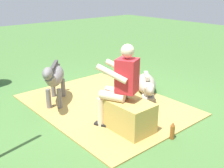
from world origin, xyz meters
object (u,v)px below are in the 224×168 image
Objects in this scene: hay_bale at (128,116)px; pony_lying at (146,85)px; person_seated at (120,83)px; pony_standing at (54,77)px; soda_bottle at (172,131)px.

hay_bale reaches higher than pony_lying.
person_seated reaches higher than pony_standing.
hay_bale is at bearing 122.85° from pony_lying.
hay_bale is 1.65m from pony_lying.
person_seated is 1.17× the size of pony_lying.
pony_standing is at bearing 12.68° from person_seated.
hay_bale is at bearing -162.61° from person_seated.
pony_standing reaches higher than soda_bottle.
person_seated is 1.07m from soda_bottle.
pony_lying is at bearing -57.15° from hay_bale.
pony_standing is 0.97× the size of pony_lying.
pony_standing is 4.12× the size of soda_bottle.
person_seated reaches higher than pony_lying.
hay_bale is at bearing 26.78° from soda_bottle.
pony_lying reaches higher than soda_bottle.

